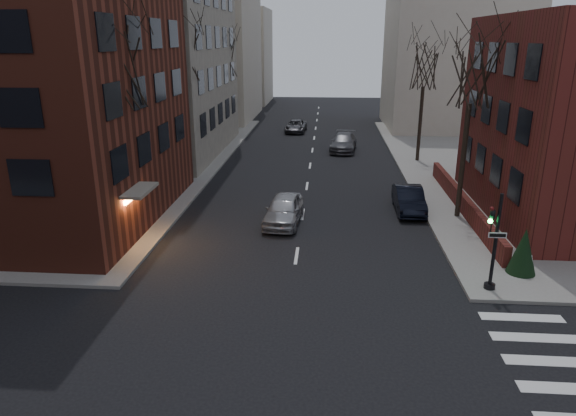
% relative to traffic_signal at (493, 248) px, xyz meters
% --- Properties ---
extents(building_left_brick, '(15.00, 15.00, 18.00)m').
position_rel_traffic_signal_xyz_m(building_left_brick, '(-23.44, 7.51, 7.09)').
color(building_left_brick, maroon).
rests_on(building_left_brick, ground).
extents(low_wall_right, '(0.35, 16.00, 1.00)m').
position_rel_traffic_signal_xyz_m(low_wall_right, '(1.36, 10.01, -1.26)').
color(low_wall_right, '#5A1D1A').
rests_on(low_wall_right, sidewalk_far_right).
extents(building_distant_la, '(14.00, 16.00, 18.00)m').
position_rel_traffic_signal_xyz_m(building_distant_la, '(-22.94, 46.01, 7.09)').
color(building_distant_la, '#C0B5A3').
rests_on(building_distant_la, ground).
extents(building_distant_ra, '(14.00, 14.00, 16.00)m').
position_rel_traffic_signal_xyz_m(building_distant_ra, '(7.06, 41.01, 6.09)').
color(building_distant_ra, '#C0B5A3').
rests_on(building_distant_ra, ground).
extents(building_distant_lb, '(10.00, 12.00, 14.00)m').
position_rel_traffic_signal_xyz_m(building_distant_lb, '(-20.94, 63.01, 5.09)').
color(building_distant_lb, '#C0B5A3').
rests_on(building_distant_lb, ground).
extents(traffic_signal, '(0.76, 0.44, 4.00)m').
position_rel_traffic_signal_xyz_m(traffic_signal, '(0.00, 0.00, 0.00)').
color(traffic_signal, black).
rests_on(traffic_signal, sidewalk_far_right).
extents(tree_left_a, '(4.18, 4.18, 10.26)m').
position_rel_traffic_signal_xyz_m(tree_left_a, '(-16.74, 5.01, 6.56)').
color(tree_left_a, '#2D231C').
rests_on(tree_left_a, sidewalk_far_left).
extents(tree_left_b, '(4.40, 4.40, 10.80)m').
position_rel_traffic_signal_xyz_m(tree_left_b, '(-16.74, 17.01, 7.00)').
color(tree_left_b, '#2D231C').
rests_on(tree_left_b, sidewalk_far_left).
extents(tree_left_c, '(3.96, 3.96, 9.72)m').
position_rel_traffic_signal_xyz_m(tree_left_c, '(-16.74, 31.01, 6.12)').
color(tree_left_c, '#2D231C').
rests_on(tree_left_c, sidewalk_far_left).
extents(tree_right_a, '(3.96, 3.96, 9.72)m').
position_rel_traffic_signal_xyz_m(tree_right_a, '(0.86, 9.01, 6.12)').
color(tree_right_a, '#2D231C').
rests_on(tree_right_a, sidewalk_far_right).
extents(tree_right_b, '(3.74, 3.74, 9.18)m').
position_rel_traffic_signal_xyz_m(tree_right_b, '(0.86, 23.01, 5.68)').
color(tree_right_b, '#2D231C').
rests_on(tree_right_b, sidewalk_far_right).
extents(streetlamp_near, '(0.36, 0.36, 6.28)m').
position_rel_traffic_signal_xyz_m(streetlamp_near, '(-16.14, 13.01, 2.33)').
color(streetlamp_near, black).
rests_on(streetlamp_near, sidewalk_far_left).
extents(streetlamp_far, '(0.36, 0.36, 6.28)m').
position_rel_traffic_signal_xyz_m(streetlamp_far, '(-16.14, 33.01, 2.33)').
color(streetlamp_far, black).
rests_on(streetlamp_far, sidewalk_far_left).
extents(parked_sedan, '(1.56, 4.45, 1.47)m').
position_rel_traffic_signal_xyz_m(parked_sedan, '(-1.74, 10.02, -1.17)').
color(parked_sedan, black).
rests_on(parked_sedan, ground).
extents(car_lane_silver, '(2.23, 4.73, 1.57)m').
position_rel_traffic_signal_xyz_m(car_lane_silver, '(-8.92, 7.45, -1.13)').
color(car_lane_silver, '#A5A5AA').
rests_on(car_lane_silver, ground).
extents(car_lane_gray, '(2.74, 5.52, 1.54)m').
position_rel_traffic_signal_xyz_m(car_lane_gray, '(-5.12, 26.94, -1.14)').
color(car_lane_gray, '#46464C').
rests_on(car_lane_gray, ground).
extents(car_lane_far, '(2.34, 4.66, 1.27)m').
position_rel_traffic_signal_xyz_m(car_lane_far, '(-10.04, 36.37, -1.28)').
color(car_lane_far, '#45444A').
rests_on(car_lane_far, ground).
extents(sandwich_board, '(0.43, 0.59, 0.92)m').
position_rel_traffic_signal_xyz_m(sandwich_board, '(2.04, 1.67, -1.30)').
color(sandwich_board, white).
rests_on(sandwich_board, sidewalk_far_right).
extents(evergreen_shrub, '(1.29, 1.29, 2.02)m').
position_rel_traffic_signal_xyz_m(evergreen_shrub, '(1.83, 1.59, -0.75)').
color(evergreen_shrub, black).
rests_on(evergreen_shrub, sidewalk_far_right).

